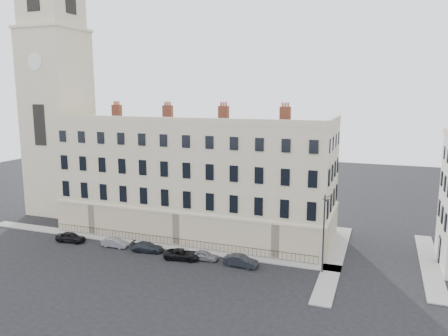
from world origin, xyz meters
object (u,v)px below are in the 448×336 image
at_px(car_b, 115,243).
at_px(streetlamp, 324,231).
at_px(car_c, 147,247).
at_px(car_f, 241,261).
at_px(car_a, 71,237).
at_px(car_d, 182,254).
at_px(car_e, 205,255).

relative_size(car_b, streetlamp, 0.40).
distance_m(car_b, car_c, 4.54).
distance_m(car_b, car_f, 16.35).
relative_size(car_a, car_d, 0.90).
height_order(car_c, car_e, car_c).
xyz_separation_m(car_b, car_e, (11.94, -0.08, -0.01)).
distance_m(car_b, car_e, 11.94).
bearing_deg(car_d, car_f, -95.53).
height_order(car_b, car_f, car_f).
bearing_deg(car_e, car_c, 88.33).
distance_m(car_f, streetlamp, 9.57).
relative_size(car_e, streetlamp, 0.38).
distance_m(car_c, car_f, 11.81).
height_order(car_a, streetlamp, streetlamp).
xyz_separation_m(car_d, car_e, (2.44, 0.66, -0.03)).
xyz_separation_m(car_f, streetlamp, (8.60, 1.21, 4.04)).
relative_size(car_c, car_e, 1.23).
height_order(car_c, streetlamp, streetlamp).
distance_m(car_a, car_d, 15.83).
bearing_deg(car_f, car_c, 91.36).
bearing_deg(car_e, streetlamp, -87.36).
height_order(car_d, car_e, car_d).
bearing_deg(car_e, car_f, -95.50).
bearing_deg(car_a, car_c, -94.03).
relative_size(car_d, car_e, 1.30).
height_order(car_b, car_e, car_b).
bearing_deg(car_a, car_f, -96.03).
height_order(car_b, car_d, car_d).
distance_m(car_a, streetlamp, 31.55).
xyz_separation_m(car_c, car_d, (4.96, -0.71, 0.01)).
height_order(car_b, streetlamp, streetlamp).
xyz_separation_m(car_e, car_f, (4.41, -0.33, 0.08)).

